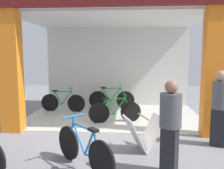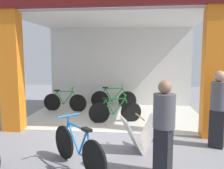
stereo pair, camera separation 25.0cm
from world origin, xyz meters
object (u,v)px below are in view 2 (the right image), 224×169
at_px(bicycle_inside_2, 113,99).
at_px(bicycle_parked_1, 78,148).
at_px(sandwich_board_sign, 140,133).
at_px(bicycle_inside_0, 115,111).
at_px(bicycle_inside_1, 65,102).
at_px(pedestrian_2, 164,127).
at_px(pedestrian_0, 218,108).

xyz_separation_m(bicycle_inside_2, bicycle_parked_1, (-0.14, -4.71, -0.01)).
bearing_deg(sandwich_board_sign, bicycle_parked_1, -140.60).
xyz_separation_m(bicycle_inside_0, bicycle_inside_1, (-1.92, 1.24, 0.01)).
distance_m(bicycle_inside_2, bicycle_parked_1, 4.71).
distance_m(bicycle_parked_1, pedestrian_2, 1.53).
relative_size(bicycle_inside_2, pedestrian_2, 1.07).
bearing_deg(bicycle_inside_2, pedestrian_0, -52.79).
relative_size(bicycle_inside_2, pedestrian_0, 1.02).
xyz_separation_m(sandwich_board_sign, pedestrian_0, (1.66, 0.39, 0.49)).
bearing_deg(bicycle_parked_1, bicycle_inside_1, 110.54).
xyz_separation_m(bicycle_parked_1, pedestrian_2, (1.46, -0.10, 0.46)).
bearing_deg(bicycle_parked_1, sandwich_board_sign, 39.40).
relative_size(bicycle_inside_1, bicycle_parked_1, 1.32).
bearing_deg(bicycle_inside_2, bicycle_parked_1, -91.66).
height_order(sandwich_board_sign, pedestrian_2, pedestrian_2).
bearing_deg(pedestrian_2, bicycle_parked_1, 176.07).
xyz_separation_m(bicycle_inside_1, bicycle_inside_2, (1.68, 0.59, 0.02)).
bearing_deg(bicycle_inside_1, sandwich_board_sign, -50.91).
bearing_deg(bicycle_inside_1, bicycle_inside_0, -32.82).
relative_size(bicycle_parked_1, pedestrian_2, 0.76).
xyz_separation_m(bicycle_inside_0, bicycle_parked_1, (-0.37, -2.88, 0.02)).
relative_size(bicycle_inside_0, bicycle_inside_2, 0.90).
height_order(bicycle_inside_1, sandwich_board_sign, bicycle_inside_1).
bearing_deg(pedestrian_2, pedestrian_0, 46.98).
bearing_deg(bicycle_inside_1, pedestrian_2, -54.56).
height_order(bicycle_inside_0, bicycle_inside_2, bicycle_inside_2).
distance_m(bicycle_inside_0, bicycle_inside_2, 1.84).
bearing_deg(sandwich_board_sign, bicycle_inside_0, 109.52).
height_order(bicycle_parked_1, pedestrian_0, pedestrian_0).
bearing_deg(bicycle_parked_1, pedestrian_2, -3.93).
relative_size(bicycle_inside_0, bicycle_parked_1, 1.27).
distance_m(bicycle_inside_0, bicycle_inside_1, 2.28).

